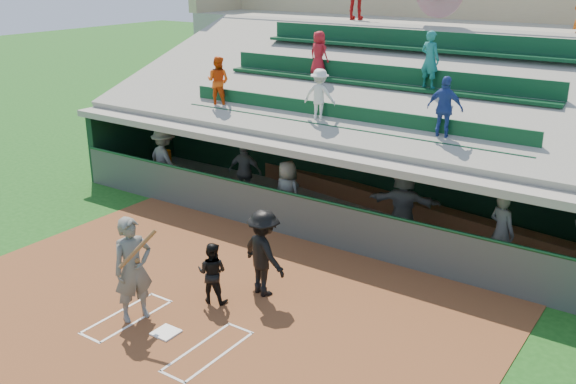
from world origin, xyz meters
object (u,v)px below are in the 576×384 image
Objects in this scene: batter_at_plate at (133,269)px; water_cooler at (165,157)px; home_plate at (166,332)px; catcher at (212,273)px; white_table at (163,174)px.

water_cooler is (-5.05, 5.91, -0.13)m from batter_at_plate.
batter_at_plate is at bearing -49.48° from water_cooler.
water_cooler is at bearing 130.52° from batter_at_plate.
home_plate is 0.34× the size of catcher.
batter_at_plate is at bearing 173.50° from home_plate.
batter_at_plate is at bearing -33.51° from white_table.
white_table is 0.55m from water_cooler.
water_cooler is at bearing 134.50° from home_plate.
batter_at_plate is 7.81m from white_table.
catcher is 1.64× the size of white_table.
batter_at_plate is 1.57m from catcher.
white_table is at bearing 135.16° from home_plate.
white_table is 1.93× the size of water_cooler.
batter_at_plate is 2.65× the size of white_table.
batter_at_plate is at bearing 41.07° from catcher.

